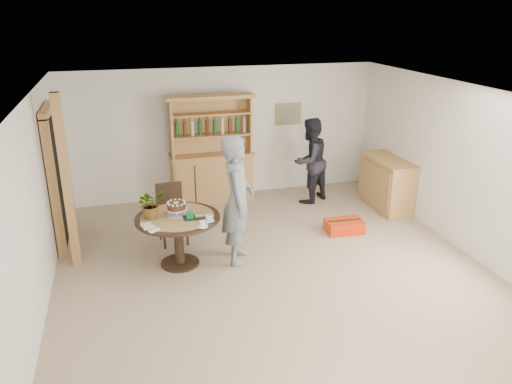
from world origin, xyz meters
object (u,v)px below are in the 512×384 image
(sideboard, at_px, (387,183))
(red_suitcase, at_px, (344,226))
(hutch, at_px, (212,166))
(dining_chair, at_px, (171,209))
(teen_boy, at_px, (237,200))
(adult_person, at_px, (310,161))
(dining_table, at_px, (178,226))

(sideboard, relative_size, red_suitcase, 2.02)
(sideboard, bearing_deg, hutch, 157.79)
(sideboard, height_order, dining_chair, dining_chair)
(dining_chair, relative_size, teen_boy, 0.50)
(sideboard, height_order, adult_person, adult_person)
(dining_table, distance_m, red_suitcase, 2.86)
(sideboard, relative_size, teen_boy, 0.66)
(dining_table, distance_m, dining_chair, 0.83)
(dining_table, bearing_deg, adult_person, 34.51)
(dining_table, distance_m, teen_boy, 0.92)
(hutch, xyz_separation_m, adult_person, (1.77, -0.56, 0.12))
(red_suitcase, bearing_deg, adult_person, 95.90)
(hutch, relative_size, teen_boy, 1.07)
(dining_table, bearing_deg, hutch, 68.61)
(sideboard, relative_size, adult_person, 0.78)
(teen_boy, xyz_separation_m, adult_person, (1.88, 1.97, -0.14))
(teen_boy, xyz_separation_m, red_suitcase, (1.94, 0.49, -0.85))
(hutch, bearing_deg, dining_table, -111.39)
(dining_table, relative_size, dining_chair, 1.27)
(adult_person, xyz_separation_m, red_suitcase, (0.06, -1.48, -0.71))
(dining_chair, height_order, adult_person, adult_person)
(dining_chair, xyz_separation_m, teen_boy, (0.86, -0.93, 0.42))
(hutch, height_order, dining_chair, hutch)
(sideboard, bearing_deg, dining_table, -163.31)
(adult_person, bearing_deg, red_suitcase, 63.49)
(sideboard, relative_size, dining_chair, 1.33)
(dining_table, bearing_deg, teen_boy, -6.71)
(hutch, xyz_separation_m, dining_table, (-0.96, -2.44, -0.08))
(adult_person, bearing_deg, hutch, -46.48)
(dining_chair, bearing_deg, dining_table, -95.00)
(sideboard, xyz_separation_m, dining_table, (-4.00, -1.20, 0.13))
(sideboard, xyz_separation_m, adult_person, (-1.27, 0.68, 0.34))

